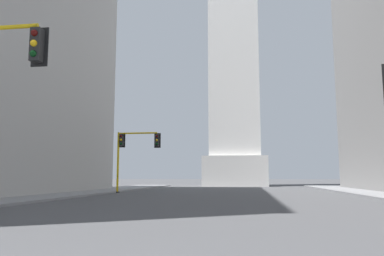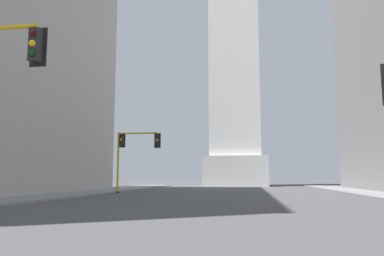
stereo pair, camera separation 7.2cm
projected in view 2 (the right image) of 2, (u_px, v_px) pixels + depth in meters
sidewalk_left at (30, 198)px, 24.27m from camera, size 5.00×66.57×0.15m
obelisk at (234, 13)px, 60.90m from camera, size 9.47×9.47×58.08m
traffic_light_mid_left at (132, 147)px, 33.55m from camera, size 4.06×0.50×5.41m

